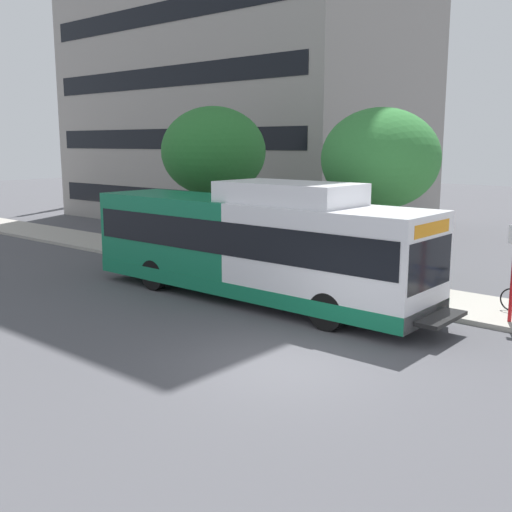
{
  "coord_description": "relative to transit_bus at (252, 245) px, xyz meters",
  "views": [
    {
      "loc": [
        -9.98,
        -7.71,
        4.74
      ],
      "look_at": [
        2.91,
        3.31,
        1.6
      ],
      "focal_mm": 42.87,
      "sensor_mm": 36.0,
      "label": 1
    }
  ],
  "objects": [
    {
      "name": "sidewalk_curb",
      "position": [
        3.18,
        1.78,
        -1.63
      ],
      "size": [
        3.0,
        56.0,
        0.14
      ],
      "primitive_type": "cube",
      "color": "#A8A399",
      "rests_on": "ground"
    },
    {
      "name": "transit_bus",
      "position": [
        0.0,
        0.0,
        0.0
      ],
      "size": [
        2.58,
        12.25,
        3.65
      ],
      "color": "white",
      "rests_on": "ground"
    },
    {
      "name": "lattice_comm_tower",
      "position": [
        16.02,
        30.15,
        6.44
      ],
      "size": [
        1.1,
        1.1,
        24.85
      ],
      "color": "#B7B7BC",
      "rests_on": "ground"
    },
    {
      "name": "street_tree_mid_block",
      "position": [
        4.11,
        5.63,
        2.69
      ],
      "size": [
        4.22,
        4.22,
        6.06
      ],
      "color": "#4C3823",
      "rests_on": "sidewalk_curb"
    },
    {
      "name": "street_tree_near_stop",
      "position": [
        4.17,
        -1.92,
        2.52
      ],
      "size": [
        3.87,
        3.87,
        5.75
      ],
      "color": "#4C3823",
      "rests_on": "sidewalk_curb"
    },
    {
      "name": "ground_plane",
      "position": [
        -3.82,
        3.78,
        -1.7
      ],
      "size": [
        120.0,
        120.0,
        0.0
      ],
      "primitive_type": "plane",
      "color": "#4C4C51"
    }
  ]
}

